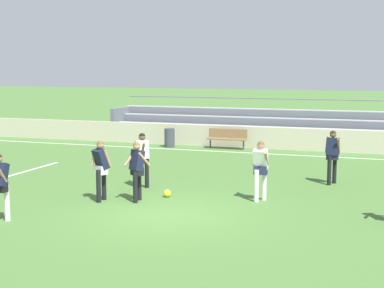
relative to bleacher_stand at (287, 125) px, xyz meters
name	(u,v)px	position (x,y,z in m)	size (l,w,h in m)	color
ground_plane	(165,215)	(-0.46, -14.88, -0.87)	(160.00, 160.00, 0.00)	#477033
field_line_sideline	(260,153)	(-0.46, -3.86, -0.87)	(44.00, 0.12, 0.01)	white
field_line_penalty_mark	(24,172)	(-7.43, -10.95, -0.87)	(0.12, 4.40, 0.01)	white
sideline_wall	(268,138)	(-0.46, -2.36, -0.37)	(48.00, 0.16, 0.99)	beige
bleacher_stand	(287,125)	(0.00, 0.00, 0.00)	(17.99, 2.48, 2.11)	#B2B2B7
bench_far_right	(227,137)	(-2.19, -2.94, -0.32)	(1.80, 0.40, 0.90)	olive
trash_bin	(170,138)	(-4.87, -3.27, -0.43)	(0.47, 0.47, 0.87)	#3D424C
player_dark_pressing_high	(137,166)	(-1.73, -13.77, 0.12)	(0.70, 0.48, 1.66)	black
player_dark_on_ball	(101,165)	(-2.69, -14.06, 0.14)	(0.61, 0.51, 1.69)	black
player_white_challenging	(142,155)	(-2.34, -12.03, 0.14)	(0.49, 0.70, 1.70)	black
player_white_wide_right	(261,165)	(1.47, -12.60, 0.13)	(0.44, 0.62, 1.68)	white
player_dark_wide_left	(332,152)	(3.11, -9.56, 0.16)	(0.47, 0.51, 1.72)	black
soccer_ball	(167,193)	(-1.14, -13.01, -0.76)	(0.22, 0.22, 0.22)	yellow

